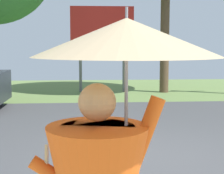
# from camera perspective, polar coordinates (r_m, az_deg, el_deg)

# --- Properties ---
(ground_plane) EXTENTS (40.00, 22.00, 0.20)m
(ground_plane) POSITION_cam_1_polar(r_m,az_deg,el_deg) (9.28, 1.93, -5.67)
(ground_plane) COLOR #424244
(roadside_billboard) EXTENTS (2.60, 0.12, 3.50)m
(roadside_billboard) POSITION_cam_1_polar(r_m,az_deg,el_deg) (15.01, -1.55, 8.98)
(roadside_billboard) COLOR slate
(roadside_billboard) RESTS_ON ground_plane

